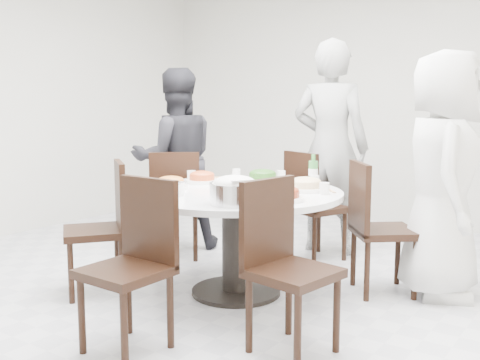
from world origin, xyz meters
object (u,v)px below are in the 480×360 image
Objects in this scene: dining_table at (236,242)px; diner_right at (442,175)px; beverage_bottle at (313,170)px; rice_bowl at (234,193)px; diner_left at (175,159)px; chair_nw at (176,204)px; soup_bowl at (165,189)px; chair_s at (125,268)px; chair_se at (293,269)px; diner_middle at (330,148)px; chair_n at (317,206)px; chair_ne at (384,228)px; chair_sw at (94,229)px.

diner_right is at bearing 33.91° from dining_table.
rice_bowl is at bearing -92.55° from beverage_bottle.
dining_table is at bearing 98.18° from diner_left.
chair_nw reaches higher than soup_bowl.
chair_s is 0.80m from rice_bowl.
chair_se is 0.55× the size of diner_right.
chair_nw is at bearing 76.18° from diner_right.
rice_bowl reaches higher than dining_table.
diner_middle reaches higher than chair_s.
diner_middle is at bearing 30.66° from chair_se.
chair_nw is at bearing 53.54° from chair_n.
chair_ne is 0.94m from chair_n.
chair_se is at bearing 135.67° from chair_n.
chair_se reaches higher than soup_bowl.
chair_n is (0.06, 1.13, 0.10)m from dining_table.
chair_sw is at bearing 84.68° from chair_n.
chair_nw is 0.55× the size of diner_right.
chair_sw is 1.03m from chair_s.
chair_s is at bearing 133.34° from chair_se.
chair_nw is 1.92m from chair_s.
dining_table is at bearing 55.69° from soup_bowl.
diner_middle is at bearing 104.80° from chair_sw.
rice_bowl is (0.27, -1.87, -0.14)m from diner_middle.
diner_right is (1.15, 1.92, 0.39)m from chair_s.
rice_bowl is (1.13, 0.14, 0.34)m from chair_sw.
chair_se is at bearing 142.77° from diner_right.
beverage_bottle is (0.04, 0.95, 0.05)m from rice_bowl.
chair_s is at bearing 115.65° from chair_ne.
chair_ne reaches higher than rice_bowl.
soup_bowl is (-0.35, -1.55, 0.32)m from chair_n.
diner_middle reaches higher than chair_nw.
diner_right is (2.03, 1.38, 0.39)m from chair_sw.
diner_middle is at bearing -60.90° from chair_n.
chair_nw and chair_sw have the same top height.
diner_right is 0.91m from beverage_bottle.
diner_right is at bearing 53.77° from rice_bowl.
chair_se is (0.81, -0.61, 0.10)m from dining_table.
dining_table is 0.79m from beverage_bottle.
diner_middle is 7.35× the size of soup_bowl.
chair_n is 0.78m from beverage_bottle.
chair_n is at bearing 51.87° from diner_right.
chair_sw is 1.65m from chair_se.
chair_se is at bearing 101.67° from diner_middle.
chair_s is 2.60m from diner_middle.
diner_right is 7.30× the size of beverage_bottle.
diner_middle is 1.43m from diner_left.
diner_left reaches higher than chair_sw.
chair_ne is 1.58m from soup_bowl.
chair_s reaches higher than rice_bowl.
soup_bowl is (-1.10, 0.19, 0.32)m from chair_se.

